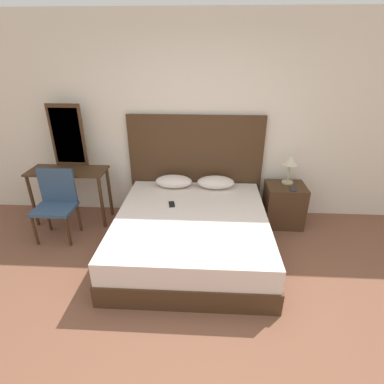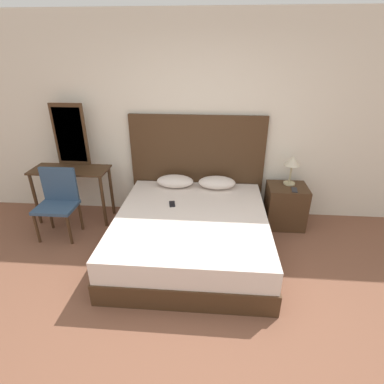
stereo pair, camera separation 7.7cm
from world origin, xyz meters
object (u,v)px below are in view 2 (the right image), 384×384
Objects in this scene: bed at (191,233)px; table_lamp at (292,163)px; nightstand at (285,206)px; phone_on_nightstand at (294,190)px; vanity_desk at (71,179)px; chair at (58,198)px; phone_on_bed at (172,204)px.

bed is 1.63m from table_lamp.
nightstand is 1.49× the size of table_lamp.
vanity_desk is at bearing 179.11° from phone_on_nightstand.
table_lamp is at bearing 9.93° from chair.
chair is (-0.03, -0.38, -0.12)m from vanity_desk.
phone_on_nightstand is (0.03, -0.20, -0.30)m from table_lamp.
bed is 0.44m from phone_on_bed.
bed is 3.28× the size of nightstand.
bed is 2.15× the size of chair.
bed is at bearing -150.06° from nightstand.
chair reaches higher than phone_on_bed.
nightstand is (1.50, 0.47, -0.22)m from phone_on_bed.
vanity_desk is (-3.01, 0.05, 0.03)m from phone_on_nightstand.
phone_on_bed is 1.01× the size of phone_on_nightstand.
vanity_desk reaches higher than phone_on_bed.
table_lamp is at bearing 97.89° from phone_on_nightstand.
chair is at bearing -173.80° from phone_on_nightstand.
vanity_desk is (-2.96, -0.06, 0.33)m from nightstand.
phone_on_nightstand is at bearing -63.65° from nightstand.
phone_on_nightstand reaches higher than phone_on_bed.
vanity_desk reaches higher than nightstand.
table_lamp is at bearing 2.89° from vanity_desk.
phone_on_bed is at bearing -166.89° from phone_on_nightstand.
phone_on_bed is 1.59m from nightstand.
phone_on_bed reaches higher than bed.
bed is 1.88m from vanity_desk.
phone_on_nightstand is at bearing -0.89° from vanity_desk.
table_lamp is at bearing 32.33° from bed.
chair is at bearing -94.01° from vanity_desk.
table_lamp reaches higher than phone_on_bed.
chair reaches higher than nightstand.
table_lamp reaches higher than phone_on_nightstand.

